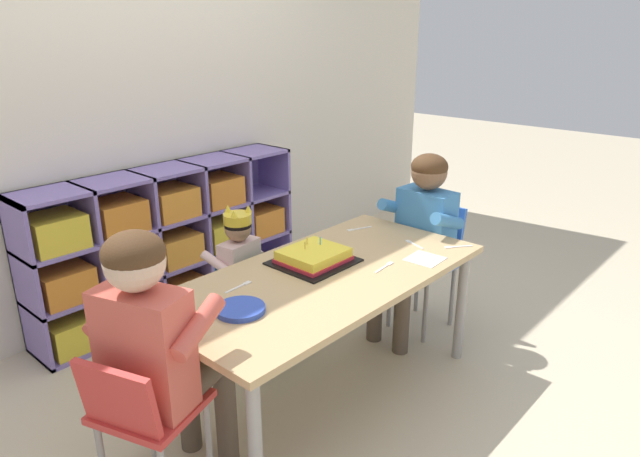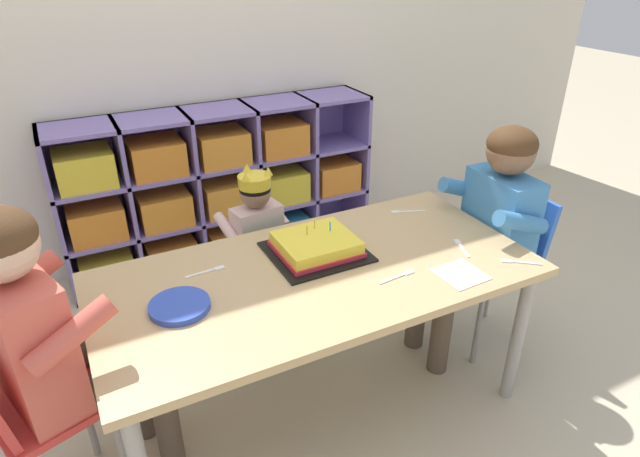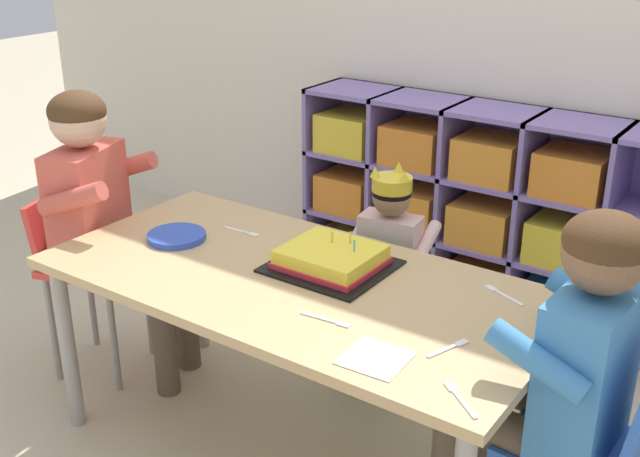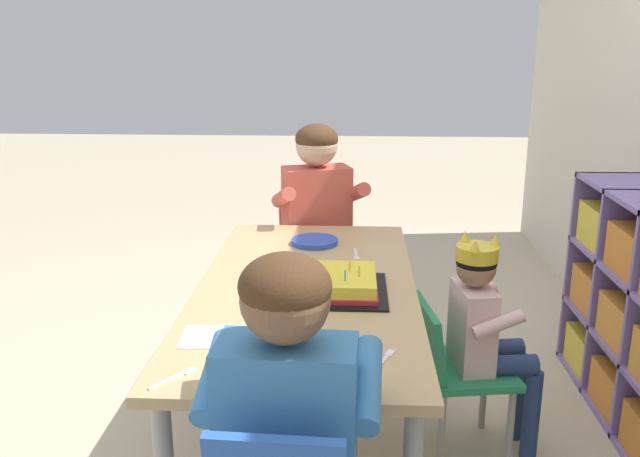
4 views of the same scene
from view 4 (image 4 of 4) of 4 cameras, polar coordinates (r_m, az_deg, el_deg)
ground at (r=2.57m, az=-1.08°, el=-17.89°), size 16.00×16.00×0.00m
activity_table at (r=2.31m, az=-1.15°, el=-6.25°), size 1.51×0.74×0.62m
classroom_chair_blue at (r=2.42m, az=11.20°, el=-11.17°), size 0.37×0.36×0.56m
child_with_crown at (r=2.39m, az=13.72°, el=-7.66°), size 0.32×0.32×0.80m
classroom_chair_adult_side at (r=3.23m, az=-0.49°, el=-2.16°), size 0.40×0.40×0.68m
adult_helper_seated at (r=3.07m, az=0.03°, el=1.26°), size 0.48×0.46×1.06m
guest_at_table_side at (r=1.58m, az=-2.47°, el=-15.13°), size 0.44×0.42×1.01m
birthday_cake_on_tray at (r=2.23m, az=1.63°, el=-4.70°), size 0.34×0.31×0.10m
paper_plate_stack at (r=2.74m, az=-0.38°, el=-1.11°), size 0.19×0.19×0.02m
paper_napkin_square at (r=1.94m, az=-9.37°, el=-9.01°), size 0.16×0.16×0.00m
fork_near_child_seat at (r=2.60m, az=3.05°, el=-2.23°), size 0.14×0.02×0.00m
fork_at_table_front_edge at (r=1.79m, az=5.43°, el=-10.97°), size 0.14×0.07×0.00m
fork_beside_plate_stack at (r=1.80m, az=-5.60°, el=-10.86°), size 0.06×0.13×0.00m
fork_near_cake_tray at (r=2.10m, az=-5.97°, el=-6.87°), size 0.15×0.03×0.00m
fork_scattered_mid_table at (r=1.74m, az=-12.08°, el=-12.16°), size 0.12×0.10×0.00m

